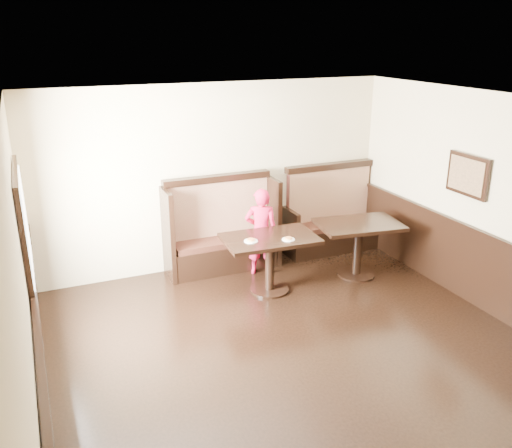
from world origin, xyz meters
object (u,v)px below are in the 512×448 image
table_neighbor (358,236)px  child (261,232)px  booth_neighbor (331,222)px  table_main (270,250)px  booth_main (221,236)px

table_neighbor → child: bearing=161.7°
booth_neighbor → child: booth_neighbor is taller
table_main → child: (0.13, 0.60, 0.04)m
booth_main → table_main: size_ratio=1.32×
booth_neighbor → booth_main: bearing=179.9°
booth_main → table_main: 1.10m
booth_neighbor → table_neighbor: 1.11m
booth_neighbor → child: 1.55m
table_neighbor → table_main: bearing=-173.5°
child → booth_main: bearing=-18.7°
booth_main → table_main: bearing=-71.7°
table_neighbor → child: 1.44m
table_main → child: bearing=81.0°
booth_neighbor → table_neighbor: (-0.19, -1.08, 0.14)m
table_main → child: size_ratio=0.99×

